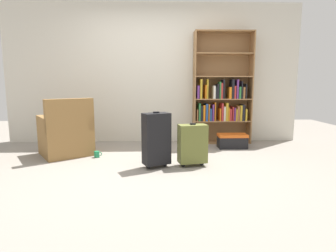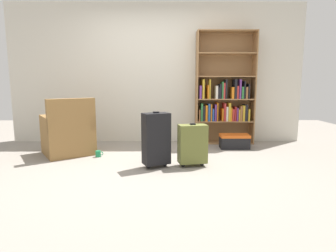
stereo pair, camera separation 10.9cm
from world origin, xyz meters
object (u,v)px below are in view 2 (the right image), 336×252
at_px(bookshelf, 224,94).
at_px(suitcase_black, 156,139).
at_px(suitcase_olive, 193,144).
at_px(armchair, 68,135).
at_px(mug, 98,154).
at_px(storage_box, 234,141).

height_order(bookshelf, suitcase_black, bookshelf).
relative_size(suitcase_olive, suitcase_black, 0.78).
bearing_deg(armchair, bookshelf, 17.83).
xyz_separation_m(armchair, suitcase_olive, (1.91, -0.66, -0.01)).
bearing_deg(mug, bookshelf, 25.51).
relative_size(mug, suitcase_black, 0.16).
height_order(mug, suitcase_olive, suitcase_olive).
bearing_deg(suitcase_black, armchair, 153.35).
distance_m(bookshelf, suitcase_black, 2.05).
height_order(mug, suitcase_black, suitcase_black).
bearing_deg(storage_box, suitcase_olive, -128.51).
relative_size(storage_box, suitcase_black, 0.66).
height_order(bookshelf, suitcase_olive, bookshelf).
distance_m(bookshelf, mug, 2.52).
distance_m(storage_box, suitcase_black, 1.73).
bearing_deg(armchair, suitcase_black, -26.65).
distance_m(bookshelf, storage_box, 0.92).
relative_size(bookshelf, suitcase_black, 2.72).
distance_m(armchair, suitcase_black, 1.59).
xyz_separation_m(bookshelf, mug, (-2.13, -1.02, -0.87)).
height_order(bookshelf, storage_box, bookshelf).
xyz_separation_m(bookshelf, suitcase_black, (-1.22, -1.56, -0.53)).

